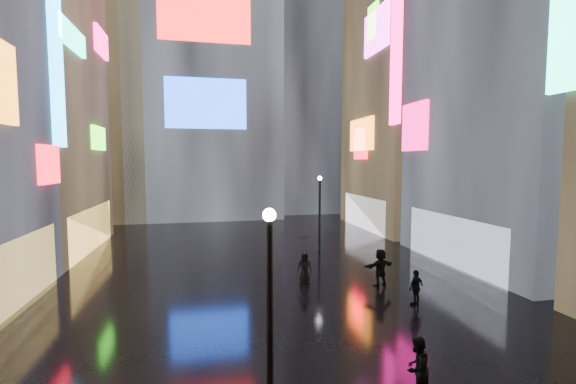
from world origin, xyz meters
name	(u,v)px	position (x,y,z in m)	size (l,w,h in m)	color
ground	(260,263)	(0.00, 20.00, 0.00)	(140.00, 140.00, 0.00)	black
building_left_far	(5,89)	(-15.98, 26.00, 10.98)	(10.28, 12.00, 22.00)	black
building_right_mid	(533,13)	(15.98, 17.01, 14.99)	(10.28, 13.70, 30.00)	black
building_right_far	(415,77)	(15.98, 30.00, 13.98)	(10.28, 12.00, 28.00)	black
tower_main	(205,34)	(-3.00, 43.97, 21.01)	(16.00, 14.20, 42.00)	black
tower_flank_right	(300,77)	(9.00, 46.00, 17.00)	(12.00, 12.00, 34.00)	black
tower_flank_left	(101,98)	(-14.00, 42.00, 13.00)	(10.00, 10.00, 26.00)	black
lamp_near	(270,308)	(-1.87, 5.29, 2.94)	(0.30, 0.30, 5.20)	black
lamp_far	(320,209)	(4.52, 22.48, 2.94)	(0.30, 0.30, 5.20)	black
pedestrian_1	(417,368)	(2.12, 5.77, 0.82)	(0.80, 0.62, 1.64)	black
pedestrian_3	(416,287)	(5.63, 11.74, 0.77)	(0.90, 0.38, 1.54)	black
pedestrian_4	(305,268)	(1.68, 15.76, 0.78)	(0.76, 0.50, 1.56)	black
pedestrian_5	(380,267)	(5.25, 14.43, 0.94)	(1.74, 0.55, 1.87)	black
umbrella_2	(305,244)	(1.68, 15.76, 2.01)	(0.99, 1.01, 0.90)	black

